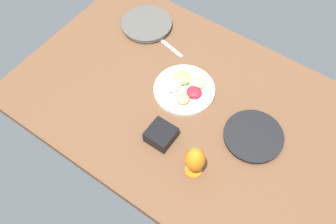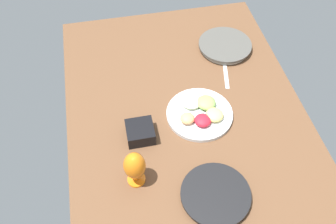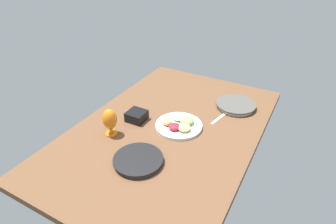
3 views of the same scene
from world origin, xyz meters
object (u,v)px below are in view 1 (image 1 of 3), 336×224
at_px(fruit_platter, 184,88).
at_px(hurricane_glass_orange, 195,160).
at_px(dinner_plate_left, 147,24).
at_px(dinner_plate_right, 253,137).
at_px(square_bowl_black, 161,134).

height_order(fruit_platter, hurricane_glass_orange, hurricane_glass_orange).
relative_size(dinner_plate_left, dinner_plate_right, 1.03).
bearing_deg(dinner_plate_right, dinner_plate_left, 160.71).
bearing_deg(fruit_platter, hurricane_glass_orange, -50.89).
height_order(dinner_plate_left, square_bowl_black, square_bowl_black).
bearing_deg(fruit_platter, dinner_plate_left, 149.59).
bearing_deg(hurricane_glass_orange, square_bowl_black, 166.76).
bearing_deg(square_bowl_black, fruit_platter, 102.64).
distance_m(fruit_platter, square_bowl_black, 0.28).
distance_m(fruit_platter, hurricane_glass_orange, 0.42).
bearing_deg(dinner_plate_right, fruit_platter, 173.86).
bearing_deg(dinner_plate_left, dinner_plate_right, -19.29).
bearing_deg(hurricane_glass_orange, dinner_plate_right, 65.15).
xyz_separation_m(dinner_plate_right, fruit_platter, (-0.39, 0.04, 0.00)).
xyz_separation_m(dinner_plate_left, fruit_platter, (0.40, -0.23, 0.00)).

